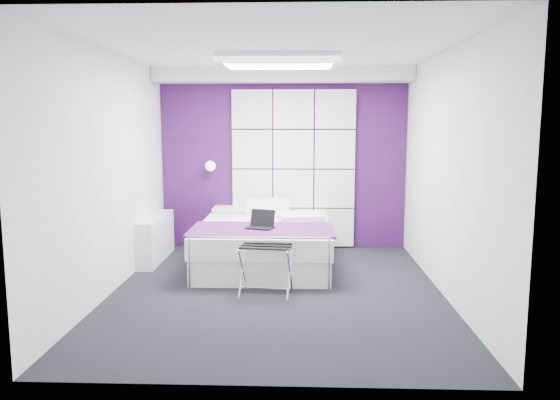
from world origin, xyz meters
The scene contains 15 objects.
floor centered at (0.00, 0.00, 0.00)m, with size 4.40×4.40×0.00m, color black.
ceiling centered at (0.00, 0.00, 2.60)m, with size 4.40×4.40×0.00m, color white.
wall_back centered at (0.00, 2.20, 1.30)m, with size 3.60×3.60×0.00m, color white.
wall_left centered at (-1.80, 0.00, 1.30)m, with size 4.40×4.40×0.00m, color white.
wall_right centered at (1.80, 0.00, 1.30)m, with size 4.40×4.40×0.00m, color white.
accent_wall centered at (0.00, 2.19, 1.30)m, with size 3.58×0.02×2.58m, color #371045.
soffit centered at (0.00, 1.95, 2.50)m, with size 3.58×0.50×0.20m, color white.
headboard centered at (0.15, 2.14, 1.17)m, with size 1.80×0.08×2.30m, color silver, non-canonical shape.
skylight centered at (0.00, 0.60, 2.55)m, with size 1.36×0.86×0.12m, color white, non-canonical shape.
wall_lamp centered at (-1.05, 2.06, 1.22)m, with size 0.15×0.15×0.15m, color white.
radiator centered at (-1.69, 1.30, 0.30)m, with size 0.22×1.20×0.60m, color white.
bed centered at (-0.20, 1.11, 0.31)m, with size 1.72×2.07×0.73m.
nightstand centered at (-0.77, 2.02, 0.60)m, with size 0.49×0.38×0.05m, color white.
luggage_rack centered at (-0.11, -0.09, 0.27)m, with size 0.54×0.40×0.53m.
laptop centered at (-0.23, 0.61, 0.64)m, with size 0.31×0.22×0.22m.
Camera 1 is at (0.25, -5.81, 1.84)m, focal length 35.00 mm.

